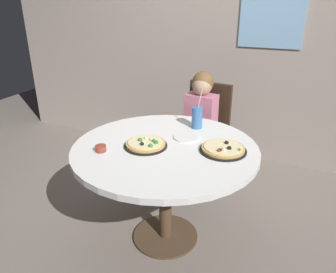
{
  "coord_description": "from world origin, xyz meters",
  "views": [
    {
      "loc": [
        0.77,
        -1.8,
        1.67
      ],
      "look_at": [
        0.0,
        0.05,
        0.8
      ],
      "focal_mm": 35.04,
      "sensor_mm": 36.0,
      "label": 1
    }
  ],
  "objects_px": {
    "dining_table": "(165,159)",
    "sauce_bowl": "(101,148)",
    "diner_child": "(196,141)",
    "soda_cup": "(197,118)",
    "pizza_cheese": "(146,144)",
    "plate_small": "(186,137)",
    "chair_wooden": "(205,129)",
    "pizza_veggie": "(223,149)"
  },
  "relations": [
    {
      "from": "dining_table",
      "to": "sauce_bowl",
      "type": "relative_size",
      "value": 17.62
    },
    {
      "from": "diner_child",
      "to": "sauce_bowl",
      "type": "distance_m",
      "value": 1.05
    },
    {
      "from": "soda_cup",
      "to": "pizza_cheese",
      "type": "bearing_deg",
      "value": -114.96
    },
    {
      "from": "dining_table",
      "to": "plate_small",
      "type": "height_order",
      "value": "plate_small"
    },
    {
      "from": "diner_child",
      "to": "sauce_bowl",
      "type": "height_order",
      "value": "diner_child"
    },
    {
      "from": "chair_wooden",
      "to": "pizza_veggie",
      "type": "relative_size",
      "value": 3.16
    },
    {
      "from": "chair_wooden",
      "to": "plate_small",
      "type": "xyz_separation_m",
      "value": [
        0.07,
        -0.73,
        0.22
      ]
    },
    {
      "from": "diner_child",
      "to": "sauce_bowl",
      "type": "relative_size",
      "value": 15.46
    },
    {
      "from": "pizza_veggie",
      "to": "diner_child",
      "type": "bearing_deg",
      "value": 120.25
    },
    {
      "from": "pizza_cheese",
      "to": "plate_small",
      "type": "xyz_separation_m",
      "value": [
        0.2,
        0.24,
        -0.01
      ]
    },
    {
      "from": "pizza_veggie",
      "to": "sauce_bowl",
      "type": "bearing_deg",
      "value": -157.53
    },
    {
      "from": "sauce_bowl",
      "to": "soda_cup",
      "type": "bearing_deg",
      "value": 54.53
    },
    {
      "from": "chair_wooden",
      "to": "pizza_cheese",
      "type": "relative_size",
      "value": 3.33
    },
    {
      "from": "plate_small",
      "to": "dining_table",
      "type": "bearing_deg",
      "value": -114.76
    },
    {
      "from": "diner_child",
      "to": "pizza_cheese",
      "type": "bearing_deg",
      "value": -97.74
    },
    {
      "from": "pizza_veggie",
      "to": "plate_small",
      "type": "distance_m",
      "value": 0.31
    },
    {
      "from": "sauce_bowl",
      "to": "plate_small",
      "type": "bearing_deg",
      "value": 43.34
    },
    {
      "from": "soda_cup",
      "to": "pizza_veggie",
      "type": "bearing_deg",
      "value": -48.87
    },
    {
      "from": "chair_wooden",
      "to": "plate_small",
      "type": "distance_m",
      "value": 0.76
    },
    {
      "from": "pizza_cheese",
      "to": "sauce_bowl",
      "type": "height_order",
      "value": "pizza_cheese"
    },
    {
      "from": "chair_wooden",
      "to": "plate_small",
      "type": "relative_size",
      "value": 5.28
    },
    {
      "from": "pizza_cheese",
      "to": "sauce_bowl",
      "type": "xyz_separation_m",
      "value": [
        -0.23,
        -0.17,
        0.0
      ]
    },
    {
      "from": "pizza_cheese",
      "to": "plate_small",
      "type": "distance_m",
      "value": 0.31
    },
    {
      "from": "diner_child",
      "to": "soda_cup",
      "type": "distance_m",
      "value": 0.49
    },
    {
      "from": "diner_child",
      "to": "soda_cup",
      "type": "relative_size",
      "value": 3.53
    },
    {
      "from": "diner_child",
      "to": "pizza_cheese",
      "type": "xyz_separation_m",
      "value": [
        -0.11,
        -0.78,
        0.28
      ]
    },
    {
      "from": "dining_table",
      "to": "pizza_veggie",
      "type": "relative_size",
      "value": 4.11
    },
    {
      "from": "diner_child",
      "to": "pizza_cheese",
      "type": "relative_size",
      "value": 3.79
    },
    {
      "from": "pizza_veggie",
      "to": "soda_cup",
      "type": "distance_m",
      "value": 0.43
    },
    {
      "from": "soda_cup",
      "to": "sauce_bowl",
      "type": "height_order",
      "value": "soda_cup"
    },
    {
      "from": "diner_child",
      "to": "pizza_veggie",
      "type": "xyz_separation_m",
      "value": [
        0.38,
        -0.66,
        0.28
      ]
    },
    {
      "from": "chair_wooden",
      "to": "diner_child",
      "type": "xyz_separation_m",
      "value": [
        -0.02,
        -0.18,
        -0.05
      ]
    },
    {
      "from": "dining_table",
      "to": "pizza_cheese",
      "type": "relative_size",
      "value": 4.33
    },
    {
      "from": "dining_table",
      "to": "plate_small",
      "type": "xyz_separation_m",
      "value": [
        0.08,
        0.18,
        0.1
      ]
    },
    {
      "from": "pizza_veggie",
      "to": "sauce_bowl",
      "type": "xyz_separation_m",
      "value": [
        -0.72,
        -0.3,
        0.0
      ]
    },
    {
      "from": "dining_table",
      "to": "diner_child",
      "type": "relative_size",
      "value": 1.14
    },
    {
      "from": "soda_cup",
      "to": "sauce_bowl",
      "type": "xyz_separation_m",
      "value": [
        -0.44,
        -0.62,
        -0.06
      ]
    },
    {
      "from": "dining_table",
      "to": "chair_wooden",
      "type": "bearing_deg",
      "value": 89.27
    },
    {
      "from": "plate_small",
      "to": "pizza_cheese",
      "type": "bearing_deg",
      "value": -130.32
    },
    {
      "from": "plate_small",
      "to": "chair_wooden",
      "type": "bearing_deg",
      "value": 95.71
    },
    {
      "from": "pizza_cheese",
      "to": "soda_cup",
      "type": "height_order",
      "value": "soda_cup"
    },
    {
      "from": "chair_wooden",
      "to": "sauce_bowl",
      "type": "bearing_deg",
      "value": -107.66
    }
  ]
}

